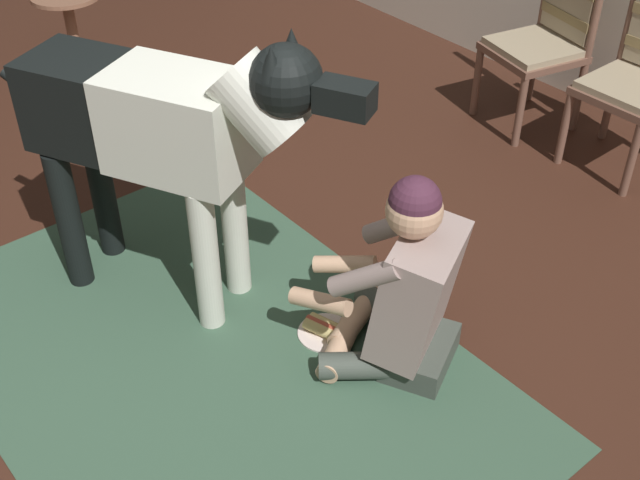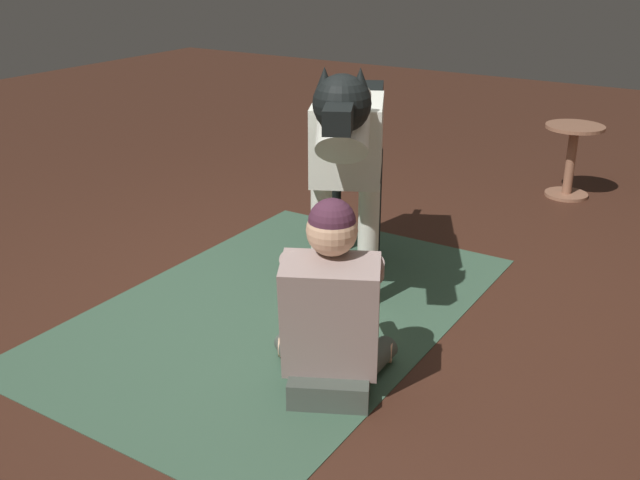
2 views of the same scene
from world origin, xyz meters
The scene contains 6 objects.
ground_plane centered at (0.00, 0.00, 0.00)m, with size 14.86×14.86×0.00m, color #3C2016.
area_rug centered at (0.16, -0.07, 0.00)m, with size 2.57×1.70×0.01m, color #375540.
person_sitting_on_floor centered at (0.63, 0.54, 0.36)m, with size 0.72×0.63×0.88m.
large_dog centered at (-0.28, 0.09, 0.84)m, with size 1.49×0.84×1.31m.
hot_dog_on_plate centered at (0.34, 0.40, 0.03)m, with size 0.24×0.24×0.06m.
round_side_table centered at (-2.55, 0.72, 0.33)m, with size 0.43×0.43×0.55m.
Camera 2 is at (2.97, 1.96, 1.82)m, focal length 41.09 mm.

